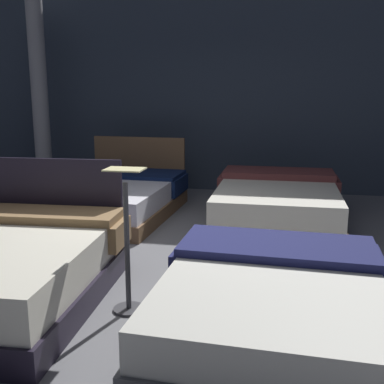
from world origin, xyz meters
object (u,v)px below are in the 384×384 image
at_px(bed_1, 272,300).
at_px(bed_3, 277,203).
at_px(bed_0, 6,269).
at_px(support_pillar, 39,86).
at_px(price_sign, 127,257).
at_px(bed_2, 114,197).

relative_size(bed_1, bed_3, 0.94).
distance_m(bed_0, bed_1, 2.10).
height_order(bed_0, support_pillar, support_pillar).
xyz_separation_m(bed_1, bed_3, (0.01, 2.79, 0.05)).
bearing_deg(price_sign, bed_0, -179.00).
height_order(price_sign, support_pillar, support_pillar).
bearing_deg(bed_2, bed_3, 3.08).
xyz_separation_m(bed_1, bed_2, (-2.18, 2.80, 0.03)).
xyz_separation_m(bed_0, bed_2, (-0.09, 2.75, -0.04)).
xyz_separation_m(bed_0, bed_3, (2.10, 2.74, -0.02)).
xyz_separation_m(price_sign, support_pillar, (-2.82, 4.07, 1.32)).
bearing_deg(bed_1, price_sign, 179.05).
xyz_separation_m(bed_2, price_sign, (1.10, -2.73, 0.19)).
bearing_deg(bed_3, bed_2, -179.68).
height_order(bed_1, support_pillar, support_pillar).
bearing_deg(bed_0, support_pillar, 111.65).
distance_m(price_sign, support_pillar, 5.13).
distance_m(bed_1, bed_3, 2.79).
relative_size(bed_1, price_sign, 1.82).
distance_m(bed_1, bed_2, 3.55).
bearing_deg(support_pillar, price_sign, -55.29).
bearing_deg(bed_1, bed_0, -178.65).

